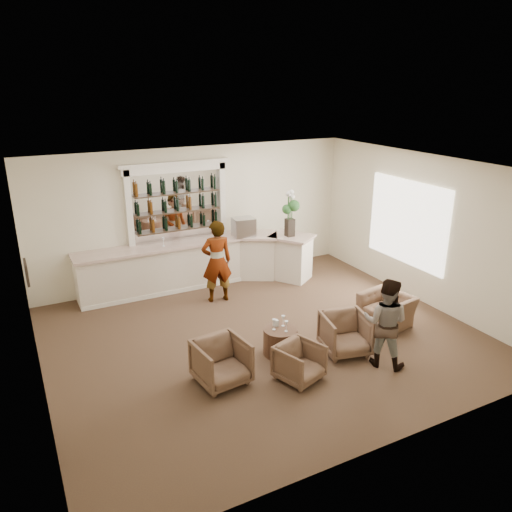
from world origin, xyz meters
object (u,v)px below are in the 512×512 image
(sommelier, at_px, (217,261))
(flower_vase, at_px, (290,210))
(armchair_center, at_px, (299,362))
(armchair_far, at_px, (387,309))
(bar_counter, at_px, (199,264))
(cocktail_table, at_px, (280,341))
(guest, at_px, (385,323))
(armchair_right, at_px, (345,334))
(espresso_machine, at_px, (244,227))
(armchair_left, at_px, (221,362))

(sommelier, relative_size, flower_vase, 1.64)
(armchair_center, distance_m, armchair_far, 2.83)
(bar_counter, relative_size, armchair_far, 5.92)
(bar_counter, xyz_separation_m, armchair_far, (2.69, -3.64, -0.26))
(sommelier, bearing_deg, cocktail_table, 100.36)
(guest, height_order, armchair_far, guest)
(armchair_far, bearing_deg, sommelier, -145.92)
(armchair_right, height_order, flower_vase, flower_vase)
(sommelier, xyz_separation_m, espresso_machine, (1.10, 0.89, 0.42))
(armchair_left, relative_size, espresso_machine, 1.61)
(bar_counter, distance_m, cocktail_table, 3.71)
(bar_counter, bearing_deg, espresso_machine, -4.53)
(armchair_right, bearing_deg, guest, -48.68)
(armchair_far, relative_size, flower_vase, 0.84)
(sommelier, height_order, armchair_left, sommelier)
(sommelier, relative_size, guest, 1.16)
(armchair_left, height_order, armchair_far, armchair_left)
(armchair_right, bearing_deg, armchair_far, 33.57)
(cocktail_table, height_order, armchair_far, armchair_far)
(bar_counter, bearing_deg, armchair_right, -73.59)
(bar_counter, relative_size, armchair_center, 8.16)
(cocktail_table, xyz_separation_m, sommelier, (-0.10, 2.70, 0.69))
(cocktail_table, height_order, espresso_machine, espresso_machine)
(bar_counter, height_order, espresso_machine, espresso_machine)
(cocktail_table, bearing_deg, flower_vase, 56.87)
(armchair_left, relative_size, armchair_center, 1.18)
(armchair_left, distance_m, espresso_machine, 4.70)
(armchair_left, distance_m, armchair_right, 2.42)
(cocktail_table, distance_m, armchair_left, 1.38)
(armchair_center, bearing_deg, espresso_machine, 56.95)
(sommelier, xyz_separation_m, armchair_left, (-1.23, -3.06, -0.57))
(armchair_right, bearing_deg, armchair_center, -149.82)
(armchair_center, bearing_deg, armchair_left, 137.67)
(cocktail_table, height_order, flower_vase, flower_vase)
(bar_counter, height_order, armchair_right, bar_counter)
(bar_counter, bearing_deg, guest, -71.90)
(armchair_left, xyz_separation_m, flower_vase, (3.33, 3.43, 1.41))
(armchair_center, height_order, armchair_right, armchair_right)
(sommelier, height_order, armchair_center, sommelier)
(bar_counter, xyz_separation_m, flower_vase, (2.15, -0.62, 1.21))
(espresso_machine, distance_m, flower_vase, 1.21)
(cocktail_table, bearing_deg, armchair_far, 1.14)
(guest, relative_size, armchair_left, 1.96)
(armchair_right, bearing_deg, cocktail_table, 168.36)
(armchair_left, bearing_deg, armchair_center, -30.03)
(armchair_right, height_order, espresso_machine, espresso_machine)
(armchair_center, bearing_deg, sommelier, 70.61)
(cocktail_table, relative_size, espresso_machine, 1.22)
(armchair_left, distance_m, armchair_far, 3.89)
(bar_counter, bearing_deg, armchair_far, -53.54)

